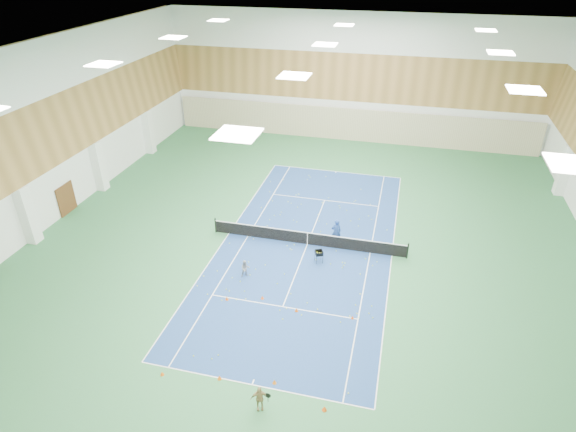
% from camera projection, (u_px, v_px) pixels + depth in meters
% --- Properties ---
extents(ground, '(40.00, 40.00, 0.00)m').
position_uv_depth(ground, '(307.00, 245.00, 31.65)').
color(ground, '#2D6A3D').
rests_on(ground, ground).
extents(room_shell, '(36.00, 40.00, 12.00)m').
position_uv_depth(room_shell, '(309.00, 160.00, 28.66)').
color(room_shell, white).
rests_on(room_shell, ground).
extents(wood_cladding, '(36.00, 40.00, 8.00)m').
position_uv_depth(wood_cladding, '(310.00, 128.00, 27.67)').
color(wood_cladding, '#A0733B').
rests_on(wood_cladding, room_shell).
extents(ceiling_light_grid, '(21.40, 25.40, 0.06)m').
position_uv_depth(ceiling_light_grid, '(312.00, 58.00, 25.71)').
color(ceiling_light_grid, white).
rests_on(ceiling_light_grid, room_shell).
extents(court_surface, '(10.97, 23.77, 0.01)m').
position_uv_depth(court_surface, '(307.00, 244.00, 31.64)').
color(court_surface, navy).
rests_on(court_surface, ground).
extents(tennis_balls_scatter, '(10.57, 22.77, 0.07)m').
position_uv_depth(tennis_balls_scatter, '(307.00, 244.00, 31.62)').
color(tennis_balls_scatter, '#CAE727').
rests_on(tennis_balls_scatter, ground).
extents(tennis_net, '(12.80, 0.10, 1.10)m').
position_uv_depth(tennis_net, '(307.00, 237.00, 31.37)').
color(tennis_net, black).
rests_on(tennis_net, ground).
extents(back_curtain, '(35.40, 0.16, 3.20)m').
position_uv_depth(back_curtain, '(349.00, 125.00, 47.47)').
color(back_curtain, '#C6B793').
rests_on(back_curtain, ground).
extents(door_left_b, '(0.08, 1.80, 2.20)m').
position_uv_depth(door_left_b, '(66.00, 199.00, 34.88)').
color(door_left_b, '#593319').
rests_on(door_left_b, ground).
extents(coach, '(0.78, 0.66, 1.82)m').
position_uv_depth(coach, '(336.00, 232.00, 31.32)').
color(coach, navy).
rests_on(coach, ground).
extents(child_court, '(0.67, 0.63, 1.10)m').
position_uv_depth(child_court, '(245.00, 269.00, 28.40)').
color(child_court, gray).
rests_on(child_court, ground).
extents(child_apron, '(0.81, 0.57, 1.28)m').
position_uv_depth(child_apron, '(259.00, 398.00, 20.24)').
color(child_apron, tan).
rests_on(child_apron, ground).
extents(ball_cart, '(0.64, 0.64, 0.83)m').
position_uv_depth(ball_cart, '(319.00, 256.00, 29.72)').
color(ball_cart, black).
rests_on(ball_cart, ground).
extents(cone_svc_a, '(0.20, 0.20, 0.22)m').
position_uv_depth(cone_svc_a, '(227.00, 298.00, 26.72)').
color(cone_svc_a, '#E7500C').
rests_on(cone_svc_a, ground).
extents(cone_svc_b, '(0.19, 0.19, 0.21)m').
position_uv_depth(cone_svc_b, '(262.00, 297.00, 26.80)').
color(cone_svc_b, '#FF550D').
rests_on(cone_svc_b, ground).
extents(cone_svc_c, '(0.20, 0.20, 0.22)m').
position_uv_depth(cone_svc_c, '(297.00, 310.00, 25.89)').
color(cone_svc_c, '#DF530B').
rests_on(cone_svc_c, ground).
extents(cone_svc_d, '(0.18, 0.18, 0.19)m').
position_uv_depth(cone_svc_d, '(352.00, 317.00, 25.40)').
color(cone_svc_d, '#D8470B').
rests_on(cone_svc_d, ground).
extents(cone_base_a, '(0.19, 0.19, 0.20)m').
position_uv_depth(cone_base_a, '(162.00, 373.00, 22.09)').
color(cone_base_a, '#FD600D').
rests_on(cone_base_a, ground).
extents(cone_base_b, '(0.20, 0.20, 0.22)m').
position_uv_depth(cone_base_b, '(219.00, 377.00, 21.88)').
color(cone_base_b, '#FF620D').
rests_on(cone_base_b, ground).
extents(cone_base_c, '(0.20, 0.20, 0.22)m').
position_uv_depth(cone_base_c, '(274.00, 382.00, 21.66)').
color(cone_base_c, orange).
rests_on(cone_base_c, ground).
extents(cone_base_d, '(0.22, 0.22, 0.24)m').
position_uv_depth(cone_base_d, '(324.00, 408.00, 20.42)').
color(cone_base_d, '#F8500D').
rests_on(cone_base_d, ground).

